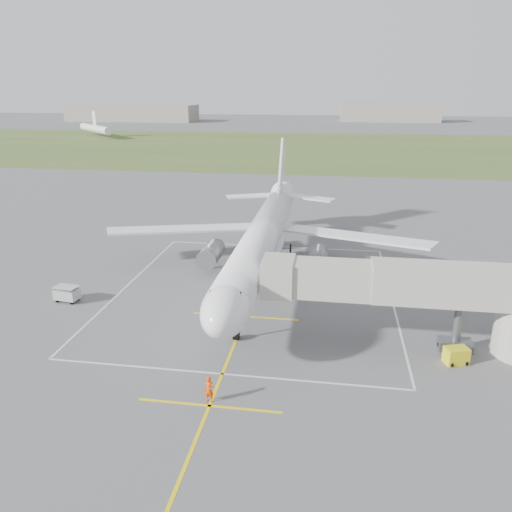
% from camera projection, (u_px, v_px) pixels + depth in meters
% --- Properties ---
extents(ground, '(700.00, 700.00, 0.00)m').
position_uv_depth(ground, '(261.00, 278.00, 56.10)').
color(ground, '#5A5A5C').
rests_on(ground, ground).
extents(grass_strip, '(700.00, 120.00, 0.02)m').
position_uv_depth(grass_strip, '(313.00, 148.00, 177.75)').
color(grass_strip, '#415A27').
rests_on(grass_strip, ground).
extents(apron_markings, '(28.20, 60.00, 0.01)m').
position_uv_depth(apron_markings, '(253.00, 299.00, 50.66)').
color(apron_markings, yellow).
rests_on(apron_markings, ground).
extents(airliner, '(38.93, 46.75, 13.52)m').
position_uv_depth(airliner, '(262.00, 239.00, 55.39)').
color(airliner, white).
rests_on(airliner, ground).
extents(jet_bridge, '(23.40, 5.00, 7.20)m').
position_uv_depth(jet_bridge, '(432.00, 295.00, 39.66)').
color(jet_bridge, '#ACA89B').
rests_on(jet_bridge, ground).
extents(gpu_unit, '(2.01, 1.66, 1.31)m').
position_uv_depth(gpu_unit, '(456.00, 356.00, 38.68)').
color(gpu_unit, yellow).
rests_on(gpu_unit, ground).
extents(baggage_cart, '(2.48, 1.70, 1.61)m').
position_uv_depth(baggage_cart, '(67.00, 294.00, 49.83)').
color(baggage_cart, '#B3B3B3').
rests_on(baggage_cart, ground).
extents(ramp_worker_nose, '(0.77, 0.58, 1.91)m').
position_uv_depth(ramp_worker_nose, '(209.00, 390.00, 33.80)').
color(ramp_worker_nose, '#E94A07').
rests_on(ramp_worker_nose, ground).
extents(ramp_worker_wing, '(0.96, 0.94, 1.56)m').
position_uv_depth(ramp_worker_wing, '(207.00, 262.00, 58.87)').
color(ramp_worker_wing, orange).
rests_on(ramp_worker_wing, ground).
extents(distant_hangars, '(345.00, 49.00, 12.00)m').
position_uv_depth(distant_hangars, '(297.00, 113.00, 304.96)').
color(distant_hangars, gray).
rests_on(distant_hangars, ground).
extents(distant_aircraft, '(213.47, 49.84, 8.85)m').
position_uv_depth(distant_aircraft, '(321.00, 129.00, 210.69)').
color(distant_aircraft, white).
rests_on(distant_aircraft, ground).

